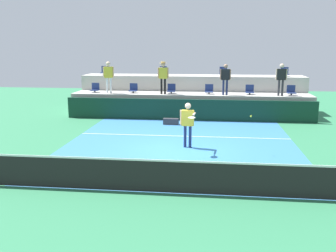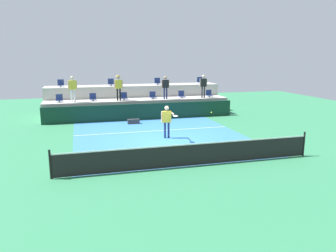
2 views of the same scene
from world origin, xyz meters
The scene contains 24 objects.
ground_plane centered at (0.00, 0.00, 0.00)m, with size 40.00×40.00×0.00m, color #2D754C.
court_inner_paint centered at (0.00, 1.00, 0.00)m, with size 9.00×10.00×0.01m, color teal.
court_service_line centered at (0.00, 2.40, 0.01)m, with size 9.00×0.06×0.00m, color white.
tennis_net centered at (0.00, -4.00, 0.50)m, with size 10.48×0.08×1.07m.
sponsor_backboard centered at (0.00, 6.00, 0.55)m, with size 13.00×0.16×1.10m, color #0F3323.
seating_tier_lower centered at (0.00, 7.30, 0.62)m, with size 13.00×1.80×1.25m, color #ADAAA3.
seating_tier_upper centered at (0.00, 9.10, 1.05)m, with size 13.00×1.80×2.10m, color #ADAAA3.
stadium_chair_lower_far_left centered at (-5.37, 7.23, 1.46)m, with size 0.44×0.40×0.52m.
stadium_chair_lower_left centered at (-3.17, 7.23, 1.46)m, with size 0.44×0.40×0.52m.
stadium_chair_lower_mid_left centered at (-1.04, 7.23, 1.46)m, with size 0.44×0.40×0.52m.
stadium_chair_lower_mid_right centered at (1.03, 7.23, 1.46)m, with size 0.44×0.40×0.52m.
stadium_chair_lower_right centered at (3.20, 7.23, 1.46)m, with size 0.44×0.40×0.52m.
stadium_chair_lower_far_right centered at (5.37, 7.23, 1.46)m, with size 0.44×0.40×0.52m.
stadium_chair_upper_far_left centered at (-5.30, 9.03, 2.31)m, with size 0.44×0.40×0.52m.
stadium_chair_upper_left centered at (-1.74, 9.03, 2.31)m, with size 0.44×0.40×0.52m.
stadium_chair_upper_right centered at (1.82, 9.03, 2.31)m, with size 0.44×0.40×0.52m.
stadium_chair_upper_far_right centered at (5.31, 9.03, 2.31)m, with size 0.44×0.40×0.52m.
tennis_player centered at (0.30, 0.60, 1.05)m, with size 0.64×1.22×1.72m.
spectator_in_grey centered at (-4.46, 6.85, 2.30)m, with size 0.60×0.27×1.73m.
spectator_with_hat centered at (-1.45, 6.85, 2.33)m, with size 0.59×0.46×1.75m.
spectator_in_white centered at (1.87, 6.85, 2.22)m, with size 0.57×0.22×1.62m.
spectator_leaning_on_rail centered at (4.75, 6.85, 2.25)m, with size 0.59×0.23×1.67m.
tennis_ball centered at (2.57, 0.08, 1.36)m, with size 0.07×0.07×0.07m.
equipment_bag centered at (-0.80, 4.81, 0.15)m, with size 0.76×0.28×0.30m, color #333338.
Camera 2 is at (-4.09, -15.66, 4.27)m, focal length 35.00 mm.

